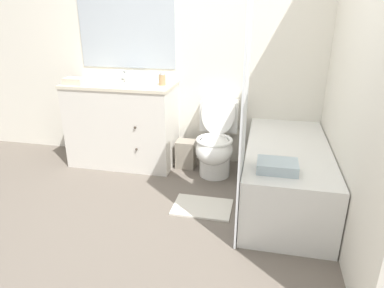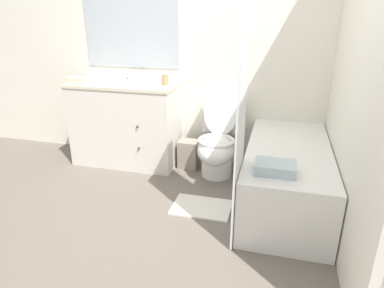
{
  "view_description": "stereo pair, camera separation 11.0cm",
  "coord_description": "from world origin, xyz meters",
  "px_view_note": "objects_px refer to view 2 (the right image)",
  "views": [
    {
      "loc": [
        0.74,
        -1.9,
        1.6
      ],
      "look_at": [
        0.16,
        0.75,
        0.54
      ],
      "focal_mm": 32.0,
      "sensor_mm": 36.0,
      "label": 1
    },
    {
      "loc": [
        0.85,
        -1.88,
        1.6
      ],
      "look_at": [
        0.16,
        0.75,
        0.54
      ],
      "focal_mm": 32.0,
      "sensor_mm": 36.0,
      "label": 2
    }
  ],
  "objects_px": {
    "wastebasket": "(188,154)",
    "soap_dispenser": "(165,79)",
    "vanity_cabinet": "(127,123)",
    "hand_towel_folded": "(79,80)",
    "toilet": "(218,143)",
    "bath_mat": "(202,207)",
    "bath_towel_folded": "(275,168)",
    "tissue_box": "(137,77)",
    "sink_faucet": "(131,76)",
    "bathtub": "(286,175)"
  },
  "relations": [
    {
      "from": "hand_towel_folded",
      "to": "bath_mat",
      "type": "distance_m",
      "value": 1.83
    },
    {
      "from": "soap_dispenser",
      "to": "wastebasket",
      "type": "bearing_deg",
      "value": 3.56
    },
    {
      "from": "vanity_cabinet",
      "to": "tissue_box",
      "type": "xyz_separation_m",
      "value": [
        0.1,
        0.12,
        0.49
      ]
    },
    {
      "from": "bath_towel_folded",
      "to": "bath_mat",
      "type": "distance_m",
      "value": 0.83
    },
    {
      "from": "bathtub",
      "to": "vanity_cabinet",
      "type": "bearing_deg",
      "value": 164.09
    },
    {
      "from": "wastebasket",
      "to": "tissue_box",
      "type": "relative_size",
      "value": 2.29
    },
    {
      "from": "vanity_cabinet",
      "to": "hand_towel_folded",
      "type": "relative_size",
      "value": 5.61
    },
    {
      "from": "bathtub",
      "to": "tissue_box",
      "type": "height_order",
      "value": "tissue_box"
    },
    {
      "from": "vanity_cabinet",
      "to": "tissue_box",
      "type": "relative_size",
      "value": 8.66
    },
    {
      "from": "sink_faucet",
      "to": "bathtub",
      "type": "height_order",
      "value": "sink_faucet"
    },
    {
      "from": "wastebasket",
      "to": "bath_towel_folded",
      "type": "bearing_deg",
      "value": -47.89
    },
    {
      "from": "soap_dispenser",
      "to": "hand_towel_folded",
      "type": "distance_m",
      "value": 0.9
    },
    {
      "from": "sink_faucet",
      "to": "wastebasket",
      "type": "relative_size",
      "value": 0.47
    },
    {
      "from": "vanity_cabinet",
      "to": "sink_faucet",
      "type": "distance_m",
      "value": 0.51
    },
    {
      "from": "tissue_box",
      "to": "toilet",
      "type": "bearing_deg",
      "value": -11.49
    },
    {
      "from": "vanity_cabinet",
      "to": "bath_mat",
      "type": "relative_size",
      "value": 2.27
    },
    {
      "from": "sink_faucet",
      "to": "toilet",
      "type": "height_order",
      "value": "sink_faucet"
    },
    {
      "from": "tissue_box",
      "to": "soap_dispenser",
      "type": "relative_size",
      "value": 0.98
    },
    {
      "from": "toilet",
      "to": "wastebasket",
      "type": "relative_size",
      "value": 2.79
    },
    {
      "from": "wastebasket",
      "to": "bath_mat",
      "type": "relative_size",
      "value": 0.6
    },
    {
      "from": "bathtub",
      "to": "wastebasket",
      "type": "distance_m",
      "value": 1.14
    },
    {
      "from": "wastebasket",
      "to": "bath_mat",
      "type": "xyz_separation_m",
      "value": [
        0.33,
        -0.79,
        -0.14
      ]
    },
    {
      "from": "soap_dispenser",
      "to": "tissue_box",
      "type": "bearing_deg",
      "value": 161.89
    },
    {
      "from": "hand_towel_folded",
      "to": "wastebasket",
      "type": "bearing_deg",
      "value": 8.23
    },
    {
      "from": "soap_dispenser",
      "to": "bath_towel_folded",
      "type": "height_order",
      "value": "soap_dispenser"
    },
    {
      "from": "bath_towel_folded",
      "to": "bathtub",
      "type": "bearing_deg",
      "value": 78.62
    },
    {
      "from": "tissue_box",
      "to": "bath_mat",
      "type": "distance_m",
      "value": 1.59
    },
    {
      "from": "tissue_box",
      "to": "bath_towel_folded",
      "type": "bearing_deg",
      "value": -36.45
    },
    {
      "from": "soap_dispenser",
      "to": "bath_mat",
      "type": "height_order",
      "value": "soap_dispenser"
    },
    {
      "from": "sink_faucet",
      "to": "bath_towel_folded",
      "type": "relative_size",
      "value": 0.49
    },
    {
      "from": "vanity_cabinet",
      "to": "hand_towel_folded",
      "type": "xyz_separation_m",
      "value": [
        -0.43,
        -0.15,
        0.47
      ]
    },
    {
      "from": "hand_towel_folded",
      "to": "soap_dispenser",
      "type": "bearing_deg",
      "value": 9.45
    },
    {
      "from": "bath_mat",
      "to": "soap_dispenser",
      "type": "bearing_deg",
      "value": 126.33
    },
    {
      "from": "bathtub",
      "to": "bath_mat",
      "type": "bearing_deg",
      "value": -157.47
    },
    {
      "from": "sink_faucet",
      "to": "tissue_box",
      "type": "relative_size",
      "value": 1.08
    },
    {
      "from": "toilet",
      "to": "bathtub",
      "type": "xyz_separation_m",
      "value": [
        0.68,
        -0.42,
        -0.07
      ]
    },
    {
      "from": "bathtub",
      "to": "soap_dispenser",
      "type": "xyz_separation_m",
      "value": [
        -1.25,
        0.49,
        0.69
      ]
    },
    {
      "from": "vanity_cabinet",
      "to": "toilet",
      "type": "bearing_deg",
      "value": -4.03
    },
    {
      "from": "bathtub",
      "to": "wastebasket",
      "type": "height_order",
      "value": "bathtub"
    },
    {
      "from": "sink_faucet",
      "to": "toilet",
      "type": "bearing_deg",
      "value": -14.33
    },
    {
      "from": "vanity_cabinet",
      "to": "soap_dispenser",
      "type": "height_order",
      "value": "soap_dispenser"
    },
    {
      "from": "bathtub",
      "to": "bath_mat",
      "type": "distance_m",
      "value": 0.78
    },
    {
      "from": "tissue_box",
      "to": "bath_towel_folded",
      "type": "xyz_separation_m",
      "value": [
        1.51,
        -1.11,
        -0.38
      ]
    },
    {
      "from": "bathtub",
      "to": "tissue_box",
      "type": "relative_size",
      "value": 11.5
    },
    {
      "from": "bathtub",
      "to": "hand_towel_folded",
      "type": "bearing_deg",
      "value": 171.0
    },
    {
      "from": "vanity_cabinet",
      "to": "bathtub",
      "type": "xyz_separation_m",
      "value": [
        1.71,
        -0.49,
        -0.19
      ]
    },
    {
      "from": "tissue_box",
      "to": "soap_dispenser",
      "type": "xyz_separation_m",
      "value": [
        0.36,
        -0.12,
        0.01
      ]
    },
    {
      "from": "vanity_cabinet",
      "to": "soap_dispenser",
      "type": "bearing_deg",
      "value": -0.11
    },
    {
      "from": "wastebasket",
      "to": "soap_dispenser",
      "type": "bearing_deg",
      "value": -176.44
    },
    {
      "from": "bathtub",
      "to": "tissue_box",
      "type": "xyz_separation_m",
      "value": [
        -1.61,
        0.6,
        0.68
      ]
    }
  ]
}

